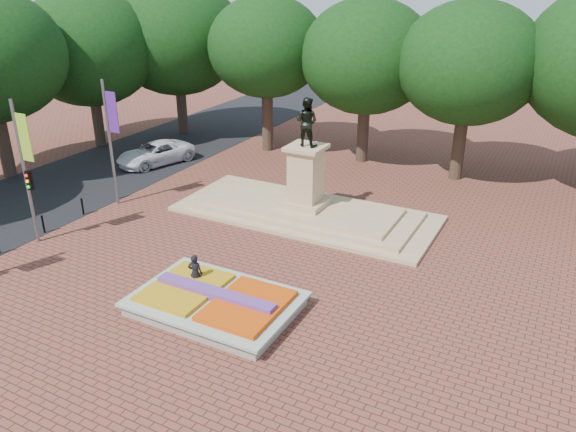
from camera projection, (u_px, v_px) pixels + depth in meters
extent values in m
plane|color=brown|center=(223.00, 281.00, 24.04)|extent=(90.00, 90.00, 0.00)
cube|color=black|center=(65.00, 186.00, 34.47)|extent=(9.00, 90.00, 0.02)
cube|color=gray|center=(216.00, 305.00, 21.90)|extent=(6.00, 4.00, 0.45)
cube|color=beige|center=(215.00, 299.00, 21.79)|extent=(6.30, 4.30, 0.12)
cube|color=#F9590D|center=(247.00, 306.00, 21.12)|extent=(2.60, 3.40, 0.22)
cube|color=gold|center=(185.00, 287.00, 22.36)|extent=(2.60, 3.40, 0.18)
cube|color=#5A2E80|center=(215.00, 294.00, 21.70)|extent=(5.20, 0.55, 0.38)
cube|color=tan|center=(305.00, 213.00, 30.48)|extent=(14.00, 6.00, 0.20)
cube|color=tan|center=(305.00, 210.00, 30.40)|extent=(12.00, 5.00, 0.20)
cube|color=tan|center=(305.00, 206.00, 30.31)|extent=(10.00, 4.00, 0.20)
cube|color=tan|center=(305.00, 202.00, 30.21)|extent=(2.20, 2.20, 0.30)
cube|color=tan|center=(306.00, 175.00, 29.59)|extent=(1.50, 1.50, 2.80)
cube|color=tan|center=(306.00, 148.00, 28.98)|extent=(1.90, 1.90, 0.20)
imported|color=black|center=(307.00, 122.00, 28.44)|extent=(1.22, 0.95, 2.50)
cylinder|color=#33251B|center=(181.00, 110.00, 44.62)|extent=(0.80, 0.80, 4.00)
ellipsoid|color=black|center=(176.00, 49.00, 42.73)|extent=(8.80, 8.80, 7.48)
cylinder|color=#33251B|center=(268.00, 121.00, 41.22)|extent=(0.80, 0.80, 4.00)
ellipsoid|color=black|center=(267.00, 56.00, 39.32)|extent=(8.80, 8.80, 7.48)
cylinder|color=#33251B|center=(357.00, 133.00, 38.23)|extent=(0.80, 0.80, 4.00)
ellipsoid|color=black|center=(361.00, 63.00, 36.34)|extent=(8.80, 8.80, 7.48)
cylinder|color=#33251B|center=(461.00, 147.00, 35.25)|extent=(0.80, 0.80, 4.00)
ellipsoid|color=black|center=(471.00, 71.00, 33.36)|extent=(8.80, 8.80, 7.48)
cylinder|color=#33251B|center=(9.00, 147.00, 35.62)|extent=(0.80, 0.80, 3.84)
cylinder|color=#33251B|center=(102.00, 119.00, 42.10)|extent=(0.80, 0.80, 3.84)
ellipsoid|color=black|center=(94.00, 58.00, 40.28)|extent=(8.40, 8.40, 7.14)
cylinder|color=slate|center=(25.00, 174.00, 26.16)|extent=(0.16, 0.16, 7.00)
cube|color=#8EC527|center=(25.00, 138.00, 25.24)|extent=(0.70, 0.04, 2.20)
cylinder|color=slate|center=(110.00, 144.00, 30.61)|extent=(0.16, 0.16, 7.00)
cube|color=#552087|center=(112.00, 112.00, 29.70)|extent=(0.70, 0.04, 2.20)
cube|color=black|center=(29.00, 181.00, 26.20)|extent=(0.28, 0.18, 0.90)
cylinder|color=black|center=(43.00, 225.00, 28.25)|extent=(0.10, 0.10, 0.90)
sphere|color=black|center=(42.00, 216.00, 28.06)|extent=(0.12, 0.12, 0.12)
cylinder|color=black|center=(83.00, 207.00, 30.36)|extent=(0.10, 0.10, 0.90)
sphere|color=black|center=(81.00, 199.00, 30.17)|extent=(0.12, 0.12, 0.12)
cylinder|color=black|center=(117.00, 192.00, 32.46)|extent=(0.10, 0.10, 0.90)
sphere|color=black|center=(116.00, 184.00, 32.27)|extent=(0.12, 0.12, 0.12)
imported|color=silver|center=(155.00, 153.00, 38.24)|extent=(4.00, 5.83, 1.48)
imported|color=black|center=(195.00, 273.00, 22.93)|extent=(0.70, 0.55, 1.70)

